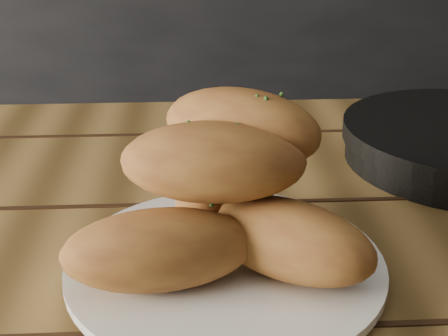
# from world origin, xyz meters

# --- Properties ---
(counter) EXTENTS (2.80, 0.60, 0.90)m
(counter) POSITION_xyz_m (0.00, 1.70, 0.45)
(counter) COLOR black
(counter) RESTS_ON ground
(plate) EXTENTS (0.26, 0.26, 0.02)m
(plate) POSITION_xyz_m (0.22, 0.42, 0.76)
(plate) COLOR white
(plate) RESTS_ON table
(bread_rolls) EXTENTS (0.25, 0.21, 0.13)m
(bread_rolls) POSITION_xyz_m (0.22, 0.43, 0.82)
(bread_rolls) COLOR #A36E2D
(bread_rolls) RESTS_ON plate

